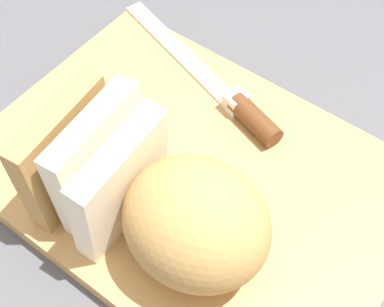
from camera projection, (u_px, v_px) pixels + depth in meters
The scene contains 6 objects.
ground_plane at pixel (192, 183), 0.55m from camera, with size 3.00×3.00×0.00m, color #4C4C51.
cutting_board at pixel (192, 177), 0.55m from camera, with size 0.41×0.29×0.02m, color tan.
bread_loaf at pixel (160, 203), 0.45m from camera, with size 0.21×0.12×0.11m.
bread_knife at pixel (233, 100), 0.58m from camera, with size 0.25×0.10×0.02m.
crumb_near_knife at pixel (212, 167), 0.54m from camera, with size 0.00×0.00×0.00m, color #996633.
crumb_near_loaf at pixel (224, 181), 0.53m from camera, with size 0.01×0.01×0.01m, color #996633.
Camera 1 is at (-0.17, 0.24, 0.47)m, focal length 51.95 mm.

